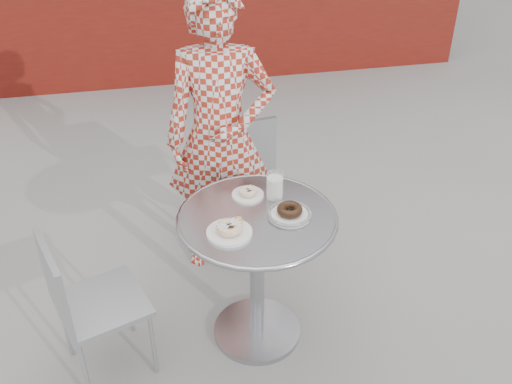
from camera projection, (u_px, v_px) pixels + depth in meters
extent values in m
plane|color=gray|center=(259.00, 335.00, 3.05)|extent=(60.00, 60.00, 0.00)
cube|color=maroon|center=(181.00, 34.00, 5.79)|extent=(6.02, 0.20, 1.00)
cylinder|color=#B5B5BA|center=(257.00, 330.00, 3.06)|extent=(0.46, 0.46, 0.03)
cylinder|color=#B5B5BA|center=(257.00, 278.00, 2.86)|extent=(0.07, 0.07, 0.74)
cylinder|color=#B5B5BA|center=(257.00, 218.00, 2.66)|extent=(0.74, 0.74, 0.02)
torus|color=#B5B5BA|center=(257.00, 218.00, 2.66)|extent=(0.76, 0.76, 0.03)
cube|color=#ABADB3|center=(232.00, 171.00, 3.61)|extent=(0.48, 0.48, 0.03)
cube|color=#ABADB3|center=(242.00, 155.00, 3.33)|extent=(0.42, 0.09, 0.42)
cube|color=#ABADB3|center=(102.00, 304.00, 2.67)|extent=(0.49, 0.49, 0.03)
cube|color=#ABADB3|center=(54.00, 285.00, 2.48)|extent=(0.15, 0.37, 0.38)
imported|color=#A32819|center=(220.00, 137.00, 3.16)|extent=(0.66, 0.48, 1.68)
cylinder|color=white|center=(248.00, 195.00, 2.79)|extent=(0.16, 0.16, 0.01)
torus|color=#DB9254|center=(248.00, 191.00, 2.78)|extent=(0.09, 0.09, 0.03)
cylinder|color=white|center=(229.00, 233.00, 2.53)|extent=(0.21, 0.21, 0.01)
torus|color=#DB9254|center=(229.00, 228.00, 2.52)|extent=(0.12, 0.12, 0.04)
sphere|color=#B77A3F|center=(238.00, 220.00, 2.57)|extent=(0.04, 0.04, 0.04)
cylinder|color=white|center=(290.00, 214.00, 2.65)|extent=(0.20, 0.20, 0.01)
torus|color=black|center=(290.00, 210.00, 2.64)|extent=(0.12, 0.12, 0.04)
torus|color=black|center=(290.00, 214.00, 2.65)|extent=(0.21, 0.21, 0.02)
cylinder|color=white|center=(275.00, 188.00, 2.75)|extent=(0.08, 0.08, 0.11)
cylinder|color=white|center=(275.00, 186.00, 2.75)|extent=(0.09, 0.09, 0.14)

